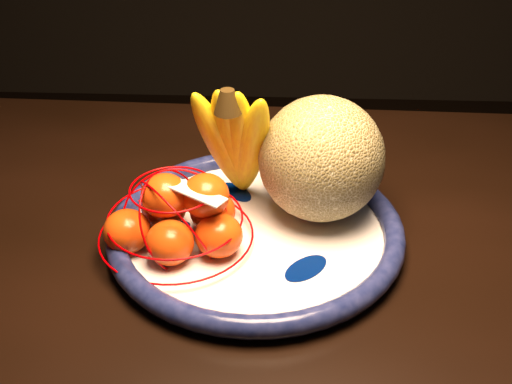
{
  "coord_description": "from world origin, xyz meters",
  "views": [
    {
      "loc": [
        -0.1,
        -0.67,
        1.33
      ],
      "look_at": [
        -0.14,
        0.02,
        0.88
      ],
      "focal_mm": 45.0,
      "sensor_mm": 36.0,
      "label": 1
    }
  ],
  "objects_px": {
    "mandarin_bag": "(179,218)",
    "cantaloupe": "(321,159)",
    "fruit_bowl": "(256,231)",
    "banana_bunch": "(236,138)",
    "dining_table": "(441,332)"
  },
  "relations": [
    {
      "from": "cantaloupe",
      "to": "mandarin_bag",
      "type": "bearing_deg",
      "value": -156.42
    },
    {
      "from": "fruit_bowl",
      "to": "cantaloupe",
      "type": "relative_size",
      "value": 2.34
    },
    {
      "from": "cantaloupe",
      "to": "banana_bunch",
      "type": "distance_m",
      "value": 0.12
    },
    {
      "from": "fruit_bowl",
      "to": "cantaloupe",
      "type": "bearing_deg",
      "value": 30.48
    },
    {
      "from": "banana_bunch",
      "to": "mandarin_bag",
      "type": "bearing_deg",
      "value": -115.13
    },
    {
      "from": "dining_table",
      "to": "banana_bunch",
      "type": "xyz_separation_m",
      "value": [
        -0.27,
        0.14,
        0.2
      ]
    },
    {
      "from": "fruit_bowl",
      "to": "cantaloupe",
      "type": "height_order",
      "value": "cantaloupe"
    },
    {
      "from": "dining_table",
      "to": "banana_bunch",
      "type": "distance_m",
      "value": 0.37
    },
    {
      "from": "cantaloupe",
      "to": "dining_table",
      "type": "bearing_deg",
      "value": -37.5
    },
    {
      "from": "mandarin_bag",
      "to": "cantaloupe",
      "type": "bearing_deg",
      "value": 23.58
    },
    {
      "from": "banana_bunch",
      "to": "fruit_bowl",
      "type": "bearing_deg",
      "value": -56.01
    },
    {
      "from": "banana_bunch",
      "to": "mandarin_bag",
      "type": "height_order",
      "value": "banana_bunch"
    },
    {
      "from": "fruit_bowl",
      "to": "cantaloupe",
      "type": "distance_m",
      "value": 0.13
    },
    {
      "from": "fruit_bowl",
      "to": "mandarin_bag",
      "type": "distance_m",
      "value": 0.11
    },
    {
      "from": "dining_table",
      "to": "cantaloupe",
      "type": "relative_size",
      "value": 9.76
    }
  ]
}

